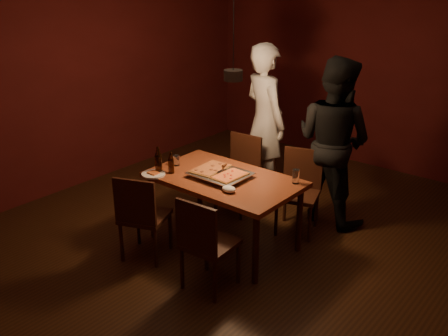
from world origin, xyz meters
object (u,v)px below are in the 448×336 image
Objects in this scene: plate_slice at (153,174)px; dining_table at (224,184)px; chair_near_left at (141,210)px; beer_bottle_b at (171,163)px; chair_near_right at (204,237)px; pendant_lamp at (233,74)px; diner_dark at (333,141)px; pizza_tray at (220,175)px; beer_bottle_a at (158,160)px; chair_far_left at (241,166)px; chair_far_right at (300,183)px; diner_white at (265,122)px.

dining_table is at bearing 34.19° from plate_slice.
beer_bottle_b is (-0.06, 0.49, 0.33)m from chair_near_left.
plate_slice is at bearing 156.56° from chair_near_right.
chair_near_right is 1.55m from pendant_lamp.
pizza_tray is at bearing 71.35° from diner_dark.
chair_near_right is at bearing -29.30° from beer_bottle_b.
chair_far_left is at bearing 79.01° from beer_bottle_a.
chair_near_left reaches higher than pizza_tray.
dining_table is 6.66× the size of beer_bottle_b.
beer_bottle_a is 1.20× the size of beer_bottle_b.
pizza_tray is at bearing 39.36° from chair_near_left.
chair_far_right is 2.21× the size of plate_slice.
diner_white reaches higher than diner_dark.
plate_slice is at bearing -143.14° from pizza_tray.
pendant_lamp is at bearing 41.90° from chair_near_left.
pizza_tray is 2.03× the size of beer_bottle_a.
beer_bottle_a is 1.15m from pendant_lamp.
chair_far_left is at bearing 116.32° from dining_table.
chair_near_right is 1.05m from beer_bottle_b.
beer_bottle_a is at bearing -151.10° from beer_bottle_b.
diner_white is 1.47m from pendant_lamp.
chair_far_right is at bearing 62.53° from dining_table.
beer_bottle_a is (-0.21, -1.10, 0.35)m from chair_far_left.
chair_near_left is at bearing -67.12° from beer_bottle_a.
chair_near_left reaches higher than dining_table.
dining_table is 3.09× the size of chair_near_right.
chair_near_left is 0.44m from plate_slice.
plate_slice is (-0.59, -0.40, 0.08)m from dining_table.
dining_table is 0.85m from chair_near_right.
beer_bottle_a is at bearing 29.26° from chair_far_right.
chair_near_left is (-0.42, -0.74, -0.14)m from dining_table.
beer_bottle_a is 1.13× the size of plate_slice.
chair_far_right reaches higher than plate_slice.
beer_bottle_a is 1.92m from diner_dark.
chair_near_right reaches higher than dining_table.
chair_far_left is 1.10m from diner_dark.
chair_near_left reaches higher than plate_slice.
chair_far_right is at bearing 176.10° from chair_far_left.
pendant_lamp is (0.39, -0.65, 1.22)m from chair_far_left.
pizza_tray is at bearing 128.72° from diner_white.
plate_slice is at bearing -125.51° from beer_bottle_b.
pendant_lamp is (0.00, 0.13, 1.08)m from dining_table.
chair_near_right is 0.25× the size of diner_white.
dining_table is at bearing 72.07° from diner_dark.
chair_near_right is (0.39, -0.74, -0.14)m from dining_table.
beer_bottle_a is 0.15× the size of diner_dark.
diner_dark is (1.14, 1.54, 0.04)m from beer_bottle_a.
plate_slice is 0.22× the size of pendant_lamp.
chair_near_right reaches higher than plate_slice.
beer_bottle_a is (-0.18, 0.43, 0.35)m from chair_near_left.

